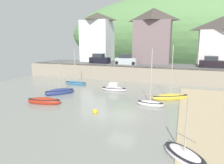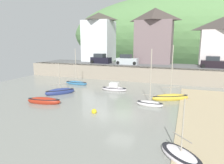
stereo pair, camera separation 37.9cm
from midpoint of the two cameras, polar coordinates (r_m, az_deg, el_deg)
quay_seawall at (r=35.21m, az=11.68°, el=2.40°), size 48.00×9.40×2.40m
hillside_backdrop at (r=72.14m, az=20.74°, el=12.53°), size 80.00×44.00×25.81m
waterfront_building_left at (r=46.08m, az=-3.52°, el=12.69°), size 6.46×6.02×10.59m
waterfront_building_centre at (r=42.60m, az=12.17°, el=12.79°), size 7.45×5.80×10.89m
sailboat_nearest_shore at (r=21.89m, az=11.17°, el=-5.95°), size 2.93×1.22×6.18m
sailboat_white_hull at (r=27.03m, az=-14.16°, el=-2.66°), size 3.32×3.62×4.28m
sailboat_tall_mast at (r=28.18m, az=1.02°, el=-1.77°), size 3.65×1.51×1.24m
sailboat_blue_trim at (r=24.57m, az=16.67°, el=-4.18°), size 4.39×2.97×6.57m
rowboat_small_beached at (r=32.65m, az=-9.78°, el=-0.20°), size 3.91×1.36×5.83m
fishing_boat_green at (r=13.09m, az=19.79°, el=-19.11°), size 3.10×3.12×3.81m
motorboat_with_cabin at (r=23.49m, az=-18.34°, el=-5.12°), size 4.00×1.71×0.91m
parked_car_near_slipway at (r=41.14m, az=-2.96°, el=6.49°), size 4.26×2.12×1.95m
parked_car_by_wall at (r=39.27m, az=4.56°, el=6.23°), size 4.11×1.82×1.95m
parked_car_end_of_row at (r=38.02m, az=27.15°, el=4.84°), size 4.22×2.03×1.95m
mooring_buoy at (r=19.47m, az=-4.54°, el=-8.36°), size 0.51×0.51×0.51m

